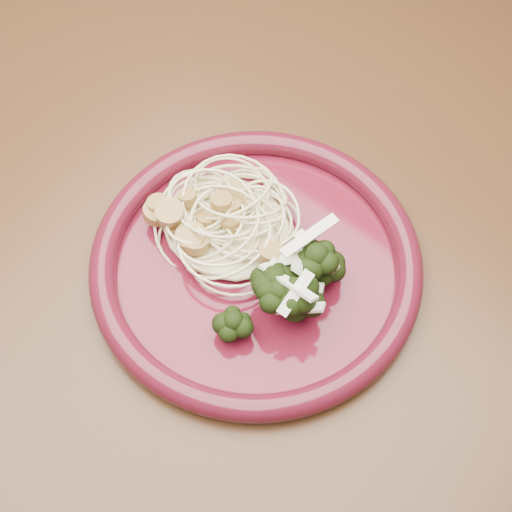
{
  "coord_description": "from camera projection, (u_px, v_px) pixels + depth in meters",
  "views": [
    {
      "loc": [
        0.1,
        -0.3,
        1.27
      ],
      "look_at": [
        -0.09,
        -0.06,
        0.77
      ],
      "focal_mm": 50.0,
      "sensor_mm": 36.0,
      "label": 1
    }
  ],
  "objects": [
    {
      "name": "spaghetti_pile",
      "position": [
        226.0,
        221.0,
        0.61
      ],
      "size": [
        0.14,
        0.13,
        0.03
      ],
      "primitive_type": "ellipsoid",
      "rotation": [
        0.0,
        0.0,
        -0.26
      ],
      "color": "beige",
      "rests_on": "dinner_plate"
    },
    {
      "name": "broccoli_pile",
      "position": [
        296.0,
        297.0,
        0.56
      ],
      "size": [
        0.11,
        0.15,
        0.05
      ],
      "primitive_type": "ellipsoid",
      "rotation": [
        0.0,
        0.0,
        -0.26
      ],
      "color": "black",
      "rests_on": "dinner_plate"
    },
    {
      "name": "onion_garnish",
      "position": [
        297.0,
        279.0,
        0.54
      ],
      "size": [
        0.08,
        0.1,
        0.05
      ],
      "primitive_type": null,
      "rotation": [
        0.0,
        0.0,
        -0.26
      ],
      "color": "beige",
      "rests_on": "broccoli_pile"
    },
    {
      "name": "scallop_cluster",
      "position": [
        225.0,
        198.0,
        0.58
      ],
      "size": [
        0.15,
        0.15,
        0.04
      ],
      "primitive_type": null,
      "rotation": [
        0.0,
        0.0,
        -0.26
      ],
      "color": "#A37E3A",
      "rests_on": "spaghetti_pile"
    },
    {
      "name": "dinner_plate",
      "position": [
        256.0,
        262.0,
        0.6
      ],
      "size": [
        0.34,
        0.34,
        0.02
      ],
      "rotation": [
        0.0,
        0.0,
        -0.26
      ],
      "color": "#530D1B",
      "rests_on": "dining_table"
    },
    {
      "name": "dining_table",
      "position": [
        367.0,
        332.0,
        0.69
      ],
      "size": [
        1.2,
        0.8,
        0.75
      ],
      "color": "#472814",
      "rests_on": "ground"
    }
  ]
}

